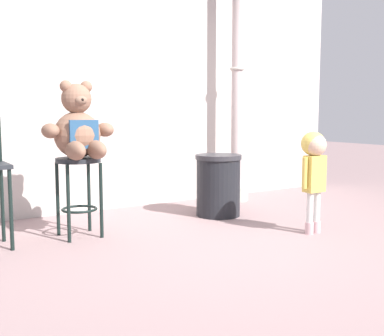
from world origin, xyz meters
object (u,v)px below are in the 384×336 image
at_px(trash_bin, 218,185).
at_px(lamppost, 237,111).
at_px(teddy_bear, 79,130).
at_px(bar_stool_with_teddy, 79,180).
at_px(child_walking, 314,160).

bearing_deg(trash_bin, lamppost, 40.37).
relative_size(trash_bin, lamppost, 0.23).
bearing_deg(teddy_bear, bar_stool_with_teddy, 90.00).
distance_m(child_walking, trash_bin, 1.19).
bearing_deg(bar_stool_with_teddy, trash_bin, 1.56).
height_order(trash_bin, lamppost, lamppost).
bearing_deg(lamppost, trash_bin, -139.63).
distance_m(trash_bin, lamppost, 1.24).
height_order(child_walking, trash_bin, child_walking).
distance_m(child_walking, lamppost, 1.83).
bearing_deg(bar_stool_with_teddy, lamppost, 15.90).
height_order(teddy_bear, child_walking, teddy_bear).
xyz_separation_m(child_walking, lamppost, (0.44, 1.72, 0.45)).
bearing_deg(teddy_bear, child_walking, -28.89).
relative_size(bar_stool_with_teddy, lamppost, 0.25).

